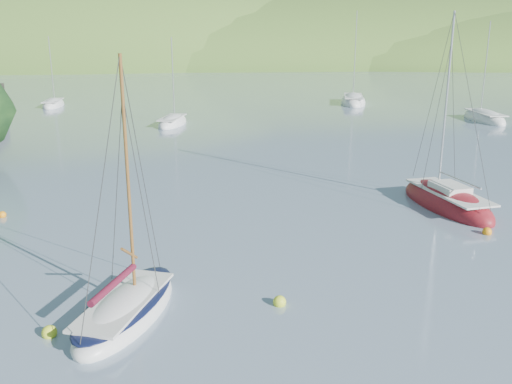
{
  "coord_description": "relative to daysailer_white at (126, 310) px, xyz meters",
  "views": [
    {
      "loc": [
        -1.18,
        -18.29,
        9.72
      ],
      "look_at": [
        0.42,
        8.0,
        2.16
      ],
      "focal_mm": 40.0,
      "sensor_mm": 36.0,
      "label": 1
    }
  ],
  "objects": [
    {
      "name": "mooring_buoys",
      "position": [
        2.38,
        2.82,
        -0.1
      ],
      "size": [
        25.18,
        13.14,
        0.5
      ],
      "color": "#DAEC2C",
      "rests_on": "ground"
    },
    {
      "name": "distant_sloop_c",
      "position": [
        -18.34,
        57.46,
        -0.05
      ],
      "size": [
        2.71,
        6.83,
        9.58
      ],
      "rotation": [
        0.0,
        0.0,
        0.05
      ],
      "color": "white",
      "rests_on": "ground"
    },
    {
      "name": "distant_sloop_d",
      "position": [
        32.25,
        42.38,
        -0.03
      ],
      "size": [
        3.0,
        8.08,
        11.45
      ],
      "rotation": [
        0.0,
        0.0,
        0.02
      ],
      "color": "white",
      "rests_on": "ground"
    },
    {
      "name": "distant_sloop_b",
      "position": [
        21.22,
        57.9,
        -0.01
      ],
      "size": [
        4.89,
        9.6,
        13.06
      ],
      "rotation": [
        0.0,
        0.0,
        -0.19
      ],
      "color": "white",
      "rests_on": "ground"
    },
    {
      "name": "ground",
      "position": [
        4.63,
        0.01,
        -0.22
      ],
      "size": [
        700.0,
        700.0,
        0.0
      ],
      "primitive_type": "plane",
      "color": "slate",
      "rests_on": "ground"
    },
    {
      "name": "daysailer_white",
      "position": [
        0.0,
        0.0,
        0.0
      ],
      "size": [
        4.06,
        6.65,
        9.62
      ],
      "rotation": [
        0.0,
        0.0,
        -0.3
      ],
      "color": "white",
      "rests_on": "ground"
    },
    {
      "name": "distant_sloop_a",
      "position": [
        -1.7,
        41.68,
        -0.05
      ],
      "size": [
        3.67,
        7.12,
        9.69
      ],
      "rotation": [
        0.0,
        0.0,
        -0.2
      ],
      "color": "white",
      "rests_on": "ground"
    },
    {
      "name": "shoreline_hills",
      "position": [
        -5.03,
        172.43,
        -0.22
      ],
      "size": [
        690.0,
        135.0,
        56.0
      ],
      "color": "#446B28",
      "rests_on": "ground"
    },
    {
      "name": "sloop_red",
      "position": [
        16.11,
        11.83,
        -0.0
      ],
      "size": [
        4.24,
        8.2,
        11.56
      ],
      "rotation": [
        0.0,
        0.0,
        0.21
      ],
      "color": "maroon",
      "rests_on": "ground"
    }
  ]
}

